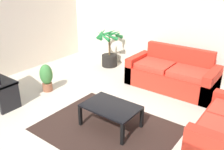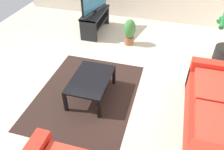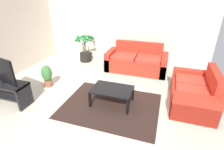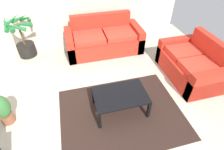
# 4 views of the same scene
# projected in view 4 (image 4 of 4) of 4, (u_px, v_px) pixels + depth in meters

# --- Properties ---
(ground_plane) EXTENTS (6.60, 6.60, 0.00)m
(ground_plane) POSITION_uv_depth(u_px,v_px,m) (96.00, 123.00, 3.10)
(ground_plane) COLOR beige
(couch_main) EXTENTS (1.95, 0.90, 0.90)m
(couch_main) POSITION_uv_depth(u_px,v_px,m) (104.00, 40.00, 4.70)
(couch_main) COLOR red
(couch_main) RESTS_ON ground
(couch_loveseat) EXTENTS (0.90, 1.47, 0.90)m
(couch_loveseat) POSITION_uv_depth(u_px,v_px,m) (191.00, 65.00, 3.88)
(couch_loveseat) COLOR red
(couch_loveseat) RESTS_ON ground
(coffee_table) EXTENTS (0.93, 0.62, 0.40)m
(coffee_table) POSITION_uv_depth(u_px,v_px,m) (120.00, 96.00, 3.11)
(coffee_table) COLOR black
(coffee_table) RESTS_ON ground
(area_rug) EXTENTS (2.20, 1.70, 0.01)m
(area_rug) POSITION_uv_depth(u_px,v_px,m) (121.00, 113.00, 3.26)
(area_rug) COLOR black
(area_rug) RESTS_ON ground
(potted_palm) EXTENTS (0.75, 0.75, 1.05)m
(potted_palm) POSITION_uv_depth(u_px,v_px,m) (23.00, 40.00, 4.41)
(potted_palm) COLOR black
(potted_palm) RESTS_ON ground
(potted_plant_small) EXTENTS (0.28, 0.28, 0.63)m
(potted_plant_small) POSITION_uv_depth(u_px,v_px,m) (2.00, 109.00, 2.92)
(potted_plant_small) COLOR brown
(potted_plant_small) RESTS_ON ground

